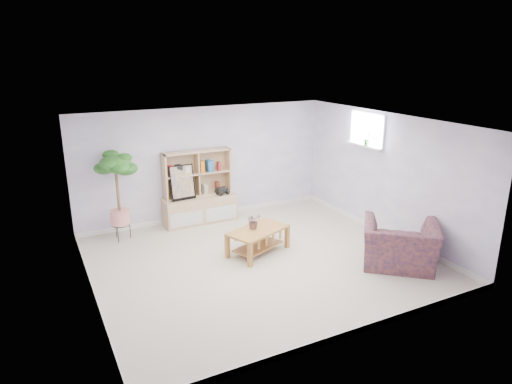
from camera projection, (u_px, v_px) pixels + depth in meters
name	position (u px, v px, depth m)	size (l,w,h in m)	color
floor	(259.00, 261.00, 7.93)	(5.50, 5.00, 0.01)	#BBAC9B
ceiling	(259.00, 123.00, 7.23)	(5.50, 5.00, 0.01)	white
walls	(259.00, 195.00, 7.58)	(5.51, 5.01, 2.40)	#B8AEDD
baseboard	(259.00, 258.00, 7.92)	(5.50, 5.00, 0.10)	white
window	(367.00, 130.00, 9.04)	(0.10, 0.98, 0.68)	silver
window_sill	(364.00, 146.00, 9.11)	(0.14, 1.00, 0.04)	white
storage_unit	(199.00, 188.00, 9.51)	(1.53, 0.52, 1.53)	tan
poster	(182.00, 183.00, 9.26)	(0.52, 0.12, 0.72)	yellow
toy_truck	(222.00, 191.00, 9.66)	(0.32, 0.22, 0.17)	black
coffee_table	(258.00, 241.00, 8.18)	(1.10, 0.60, 0.45)	olive
table_plant	(254.00, 221.00, 8.12)	(0.25, 0.22, 0.28)	#194F14
floor_tree	(118.00, 197.00, 8.59)	(0.64, 0.64, 1.73)	#124311
armchair	(400.00, 242.00, 7.60)	(1.19, 1.04, 0.89)	#10163D
sill_plant	(367.00, 139.00, 8.99)	(0.15, 0.12, 0.27)	#124311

